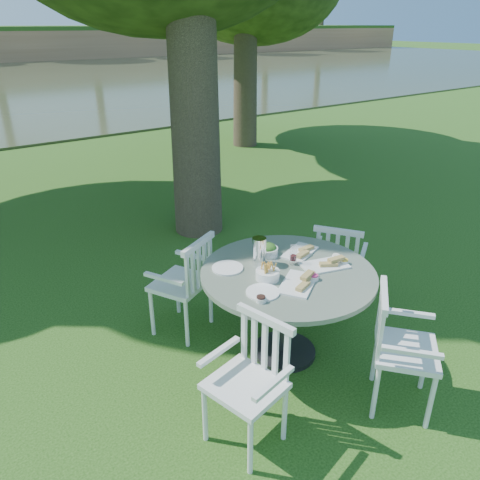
# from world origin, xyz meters

# --- Properties ---
(ground) EXTENTS (140.00, 140.00, 0.00)m
(ground) POSITION_xyz_m (0.00, 0.00, 0.00)
(ground) COLOR #153A0C
(ground) RESTS_ON ground
(table) EXTENTS (1.46, 1.46, 0.84)m
(table) POSITION_xyz_m (-0.03, -0.52, 0.69)
(table) COLOR black
(table) RESTS_ON ground
(chair_ne) EXTENTS (0.64, 0.64, 0.94)m
(chair_ne) POSITION_xyz_m (0.88, -0.25, 0.55)
(chair_ne) COLOR white
(chair_ne) RESTS_ON ground
(chair_nw) EXTENTS (0.65, 0.64, 0.98)m
(chair_nw) POSITION_xyz_m (-0.54, 0.26, 0.58)
(chair_nw) COLOR white
(chair_nw) RESTS_ON ground
(chair_sw) EXTENTS (0.54, 0.57, 0.94)m
(chair_sw) POSITION_xyz_m (-0.80, -1.07, 0.56)
(chair_sw) COLOR white
(chair_sw) RESTS_ON ground
(chair_se) EXTENTS (0.67, 0.67, 0.97)m
(chair_se) POSITION_xyz_m (0.24, -1.43, 0.57)
(chair_se) COLOR white
(chair_se) RESTS_ON ground
(tableware) EXTENTS (1.04, 0.88, 0.24)m
(tableware) POSITION_xyz_m (-0.08, -0.42, 0.89)
(tableware) COLOR white
(tableware) RESTS_ON table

